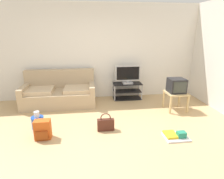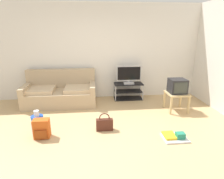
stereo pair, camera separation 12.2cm
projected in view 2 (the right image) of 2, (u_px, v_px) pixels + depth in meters
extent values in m
cube|color=tan|center=(101.00, 140.00, 3.53)|extent=(9.00, 9.80, 0.02)
cube|color=silver|center=(96.00, 52.00, 5.45)|extent=(9.00, 0.10, 2.70)
cube|color=tan|center=(61.00, 97.00, 5.16)|extent=(1.89, 0.91, 0.40)
cube|color=tan|center=(61.00, 78.00, 5.36)|extent=(1.89, 0.20, 0.52)
cube|color=tan|center=(26.00, 88.00, 4.99)|extent=(0.14, 0.91, 0.18)
cube|color=tan|center=(93.00, 86.00, 5.15)|extent=(0.14, 0.91, 0.18)
cube|color=#CBAF89|center=(40.00, 90.00, 4.97)|extent=(0.76, 0.64, 0.10)
cube|color=#CBAF89|center=(79.00, 89.00, 5.07)|extent=(0.76, 0.64, 0.10)
cube|color=black|center=(128.00, 84.00, 5.51)|extent=(0.83, 0.39, 0.02)
cube|color=black|center=(128.00, 91.00, 5.57)|extent=(0.80, 0.38, 0.02)
cube|color=black|center=(128.00, 98.00, 5.64)|extent=(0.83, 0.39, 0.02)
cylinder|color=#B7B7BC|center=(116.00, 93.00, 5.36)|extent=(0.03, 0.03, 0.47)
cylinder|color=#B7B7BC|center=(143.00, 93.00, 5.44)|extent=(0.03, 0.03, 0.47)
cylinder|color=#B7B7BC|center=(114.00, 90.00, 5.71)|extent=(0.03, 0.03, 0.47)
cylinder|color=#B7B7BC|center=(140.00, 89.00, 5.78)|extent=(0.03, 0.03, 0.47)
cube|color=#B2B2B7|center=(129.00, 83.00, 5.48)|extent=(0.29, 0.22, 0.05)
cube|color=#B2B2B7|center=(129.00, 81.00, 5.46)|extent=(0.05, 0.04, 0.04)
cube|color=#B2B2B7|center=(129.00, 73.00, 5.39)|extent=(0.72, 0.04, 0.44)
cube|color=black|center=(129.00, 73.00, 5.37)|extent=(0.66, 0.01, 0.38)
cube|color=tan|center=(177.00, 93.00, 4.70)|extent=(0.51, 0.51, 0.03)
cube|color=tan|center=(171.00, 106.00, 4.53)|extent=(0.04, 0.04, 0.43)
cube|color=tan|center=(189.00, 105.00, 4.58)|extent=(0.04, 0.04, 0.43)
cube|color=tan|center=(164.00, 99.00, 4.96)|extent=(0.04, 0.04, 0.43)
cube|color=tan|center=(180.00, 99.00, 5.00)|extent=(0.04, 0.04, 0.43)
cube|color=#232326|center=(177.00, 86.00, 4.66)|extent=(0.40, 0.36, 0.35)
cube|color=#333833|center=(181.00, 88.00, 4.48)|extent=(0.33, 0.01, 0.27)
cube|color=#CC561E|center=(42.00, 128.00, 3.55)|extent=(0.29, 0.18, 0.37)
cube|color=#994116|center=(41.00, 134.00, 3.47)|extent=(0.22, 0.04, 0.16)
cylinder|color=#994116|center=(39.00, 125.00, 3.64)|extent=(0.04, 0.04, 0.30)
cylinder|color=#994116|center=(47.00, 125.00, 3.65)|extent=(0.04, 0.04, 0.30)
cube|color=#4C2319|center=(105.00, 125.00, 3.82)|extent=(0.34, 0.11, 0.24)
torus|color=#4C2319|center=(104.00, 118.00, 3.78)|extent=(0.21, 0.02, 0.21)
cylinder|color=blue|center=(38.00, 122.00, 3.93)|extent=(0.24, 0.24, 0.26)
cylinder|color=blue|center=(37.00, 116.00, 3.89)|extent=(0.25, 0.25, 0.02)
cylinder|color=white|center=(37.00, 114.00, 3.87)|extent=(0.11, 0.11, 0.14)
cube|color=silver|center=(175.00, 138.00, 3.55)|extent=(0.45, 0.37, 0.03)
cube|color=#238466|center=(180.00, 136.00, 3.50)|extent=(0.16, 0.12, 0.11)
cube|color=gold|center=(169.00, 135.00, 3.57)|extent=(0.22, 0.28, 0.04)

